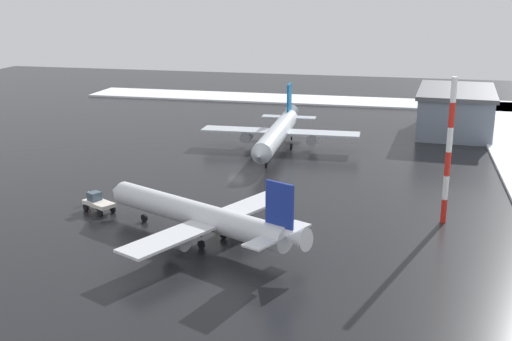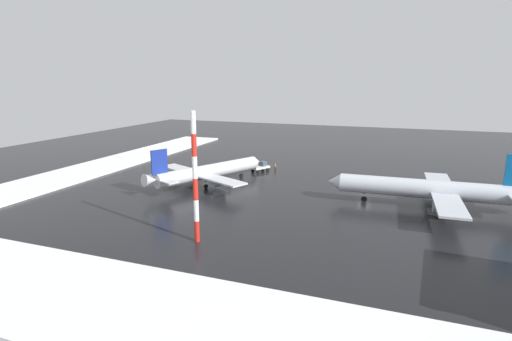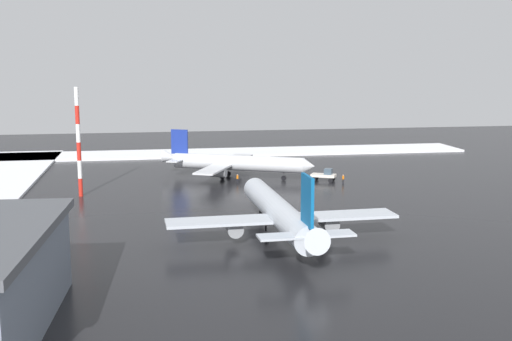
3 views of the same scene
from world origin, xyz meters
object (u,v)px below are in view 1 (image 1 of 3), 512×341
airplane_parked_portside (278,133)px  ground_crew_beside_wing (89,196)px  ground_crew_mid_apron (216,217)px  cargo_hangar (455,110)px  antenna_mast (449,152)px  pushback_tug (98,202)px  airplane_foreground_jet (200,215)px

airplane_parked_portside → ground_crew_beside_wing: 39.97m
ground_crew_mid_apron → cargo_hangar: 71.04m
airplane_parked_portside → ground_crew_beside_wing: bearing=-30.9°
airplane_parked_portside → ground_crew_mid_apron: bearing=-1.9°
antenna_mast → ground_crew_mid_apron: bearing=104.7°
airplane_parked_portside → pushback_tug: size_ratio=6.90×
airplane_foreground_jet → pushback_tug: airplane_foreground_jet is taller
antenna_mast → cargo_hangar: size_ratio=0.71×
airplane_parked_portside → ground_crew_mid_apron: airplane_parked_portside is taller
airplane_parked_portside → airplane_foreground_jet: bearing=-2.1°
pushback_tug → antenna_mast: (6.21, -44.28, 7.88)m
airplane_parked_portside → ground_crew_mid_apron: 38.73m
ground_crew_beside_wing → cargo_hangar: 78.71m
pushback_tug → antenna_mast: 45.41m
cargo_hangar → airplane_foreground_jet: bearing=158.6°
airplane_parked_portside → pushback_tug: airplane_parked_portside is taller
airplane_foreground_jet → cargo_hangar: (68.65, -32.36, 1.40)m
airplane_foreground_jet → pushback_tug: (6.46, 16.39, -1.76)m
ground_crew_beside_wing → pushback_tug: bearing=-104.9°
ground_crew_mid_apron → cargo_hangar: cargo_hangar is taller
pushback_tug → ground_crew_mid_apron: bearing=-155.1°
airplane_parked_portside → ground_crew_beside_wing: size_ratio=20.56×
pushback_tug → ground_crew_beside_wing: 3.93m
ground_crew_mid_apron → cargo_hangar: (63.23, -32.19, 3.47)m
ground_crew_beside_wing → antenna_mast: 47.87m
airplane_foreground_jet → airplane_parked_portside: bearing=-65.0°
antenna_mast → cargo_hangar: (55.98, -4.47, -4.72)m
pushback_tug → airplane_foreground_jet: bearing=-173.0°
ground_crew_beside_wing → antenna_mast: size_ratio=0.09×
airplane_foreground_jet → airplane_parked_portside: 44.08m
ground_crew_beside_wing → ground_crew_mid_apron: same height
ground_crew_mid_apron → cargo_hangar: bearing=145.4°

